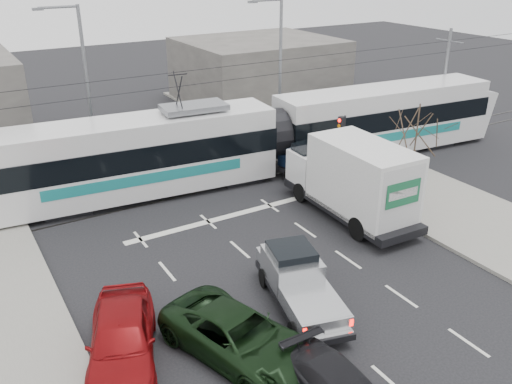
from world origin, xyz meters
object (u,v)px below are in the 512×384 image
street_lamp_near (278,64)px  street_lamp_far (83,79)px  box_truck (353,180)px  bare_tree (417,132)px  traffic_signal (342,135)px  navy_pickup (321,166)px  red_car (122,338)px  green_car (238,336)px  tram (272,135)px  silver_pickup (297,280)px

street_lamp_near → street_lamp_far: same height
box_truck → bare_tree: bearing=-7.7°
traffic_signal → bare_tree: bearing=-74.2°
navy_pickup → red_car: 15.61m
green_car → red_car: red_car is taller
bare_tree → box_truck: bare_tree is taller
traffic_signal → tram: size_ratio=0.12×
street_lamp_near → red_car: street_lamp_near is taller
silver_pickup → green_car: bearing=-142.5°
box_truck → tram: bearing=92.6°
street_lamp_far → box_truck: bearing=-56.5°
street_lamp_near → navy_pickup: (-1.90, -7.21, -4.03)m
traffic_signal → green_car: (-11.42, -9.15, -2.00)m
tram → bare_tree: bearing=-60.5°
silver_pickup → box_truck: box_truck is taller
street_lamp_far → navy_pickup: (9.60, -9.21, -4.03)m
street_lamp_near → box_truck: size_ratio=1.18×
street_lamp_far → tram: street_lamp_far is taller
street_lamp_near → box_truck: 11.79m
box_truck → red_car: (-12.45, -4.10, -1.01)m
bare_tree → street_lamp_far: street_lamp_far is taller
street_lamp_near → green_car: 21.14m
silver_pickup → green_car: 3.44m
silver_pickup → navy_pickup: (7.20, 8.10, 0.14)m
street_lamp_far → green_car: 19.18m
traffic_signal → silver_pickup: bearing=-136.6°
traffic_signal → navy_pickup: traffic_signal is taller
silver_pickup → navy_pickup: 10.84m
bare_tree → red_car: (-15.68, -3.55, -2.94)m
silver_pickup → red_car: silver_pickup is taller
bare_tree → green_car: size_ratio=0.94×
street_lamp_far → tram: size_ratio=0.30×
tram → navy_pickup: size_ratio=5.39×
street_lamp_near → navy_pickup: street_lamp_near is taller
street_lamp_near → street_lamp_far: 11.67m
traffic_signal → red_car: size_ratio=0.72×
silver_pickup → street_lamp_near: bearing=73.8°
bare_tree → traffic_signal: size_ratio=1.39×
tram → green_car: (-9.24, -12.50, -1.39)m
street_lamp_far → red_car: street_lamp_far is taller
traffic_signal → green_car: 14.77m
box_truck → red_car: size_ratio=1.53×
bare_tree → street_lamp_near: (-0.29, 11.50, 1.32)m
street_lamp_far → navy_pickup: street_lamp_far is taller
navy_pickup → red_car: bearing=-164.0°
green_car → red_car: 3.52m
street_lamp_near → traffic_signal: bearing=-96.4°
silver_pickup → box_truck: bearing=49.9°
street_lamp_far → box_truck: 15.86m
traffic_signal → box_truck: 4.13m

